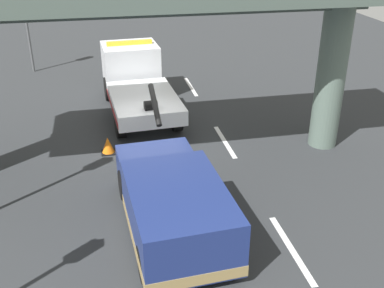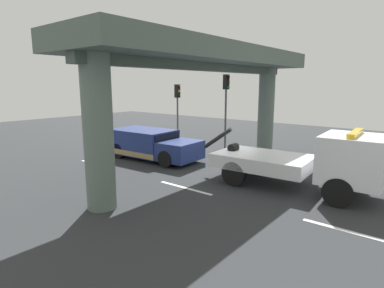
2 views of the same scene
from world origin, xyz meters
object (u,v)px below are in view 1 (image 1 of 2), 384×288
at_px(traffic_cone_orange, 108,146).
at_px(traffic_light_mid, 25,13).
at_px(towed_van_green, 173,205).
at_px(tow_truck_white, 136,80).

bearing_deg(traffic_cone_orange, traffic_light_mid, 18.53).
distance_m(towed_van_green, traffic_cone_orange, 4.92).
xyz_separation_m(tow_truck_white, traffic_light_mid, (6.08, 4.74, 1.73)).
bearing_deg(traffic_light_mid, towed_van_green, -162.00).
relative_size(towed_van_green, traffic_light_mid, 1.33).
xyz_separation_m(traffic_light_mid, traffic_cone_orange, (-10.04, -3.37, -2.66)).
height_order(traffic_light_mid, traffic_cone_orange, traffic_light_mid).
height_order(towed_van_green, traffic_cone_orange, towed_van_green).
xyz_separation_m(towed_van_green, traffic_light_mid, (14.73, 4.79, 2.15)).
relative_size(tow_truck_white, towed_van_green, 1.38).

